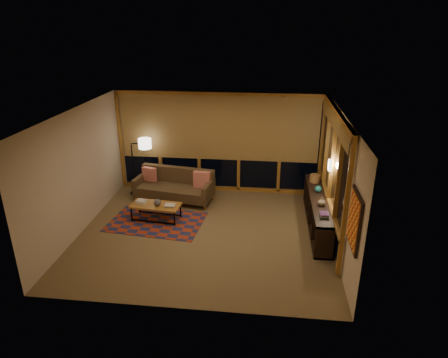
# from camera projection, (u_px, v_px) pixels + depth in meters

# --- Properties ---
(floor) EXTENTS (5.50, 5.00, 0.01)m
(floor) POSITION_uv_depth(u_px,v_px,m) (205.00, 233.00, 8.86)
(floor) COLOR olive
(floor) RESTS_ON ground
(ceiling) EXTENTS (5.50, 5.00, 0.01)m
(ceiling) POSITION_uv_depth(u_px,v_px,m) (203.00, 113.00, 7.85)
(ceiling) COLOR silver
(ceiling) RESTS_ON walls
(walls) EXTENTS (5.51, 5.01, 2.70)m
(walls) POSITION_uv_depth(u_px,v_px,m) (204.00, 177.00, 8.35)
(walls) COLOR beige
(walls) RESTS_ON floor
(window_wall_back) EXTENTS (5.30, 0.16, 2.60)m
(window_wall_back) POSITION_uv_depth(u_px,v_px,m) (219.00, 143.00, 10.59)
(window_wall_back) COLOR #A46824
(window_wall_back) RESTS_ON walls
(window_wall_right) EXTENTS (0.16, 3.70, 2.60)m
(window_wall_right) POSITION_uv_depth(u_px,v_px,m) (331.00, 172.00, 8.62)
(window_wall_right) COLOR #A46824
(window_wall_right) RESTS_ON walls
(wall_art) EXTENTS (0.06, 0.74, 0.94)m
(wall_art) POSITION_uv_depth(u_px,v_px,m) (354.00, 220.00, 6.32)
(wall_art) COLOR red
(wall_art) RESTS_ON walls
(wall_sconce) EXTENTS (0.12, 0.18, 0.22)m
(wall_sconce) POSITION_uv_depth(u_px,v_px,m) (330.00, 165.00, 8.41)
(wall_sconce) COLOR white
(wall_sconce) RESTS_ON walls
(sofa) EXTENTS (2.09, 1.12, 0.81)m
(sofa) POSITION_uv_depth(u_px,v_px,m) (174.00, 186.00, 10.29)
(sofa) COLOR #45331C
(sofa) RESTS_ON floor
(pillow_left) EXTENTS (0.39, 0.22, 0.37)m
(pillow_left) POSITION_uv_depth(u_px,v_px,m) (150.00, 175.00, 10.51)
(pillow_left) COLOR red
(pillow_left) RESTS_ON sofa
(pillow_right) EXTENTS (0.44, 0.17, 0.43)m
(pillow_right) POSITION_uv_depth(u_px,v_px,m) (202.00, 180.00, 10.15)
(pillow_right) COLOR red
(pillow_right) RESTS_ON sofa
(area_rug) EXTENTS (2.27, 1.64, 0.01)m
(area_rug) POSITION_uv_depth(u_px,v_px,m) (157.00, 222.00, 9.34)
(area_rug) COLOR #A13418
(area_rug) RESTS_ON floor
(coffee_table) EXTENTS (1.20, 0.64, 0.38)m
(coffee_table) POSITION_uv_depth(u_px,v_px,m) (156.00, 212.00, 9.40)
(coffee_table) COLOR #A46824
(coffee_table) RESTS_ON floor
(book_stack_a) EXTENTS (0.28, 0.24, 0.07)m
(book_stack_a) POSITION_uv_depth(u_px,v_px,m) (141.00, 202.00, 9.39)
(book_stack_a) COLOR silver
(book_stack_a) RESTS_ON coffee_table
(book_stack_b) EXTENTS (0.26, 0.21, 0.05)m
(book_stack_b) POSITION_uv_depth(u_px,v_px,m) (170.00, 205.00, 9.23)
(book_stack_b) COLOR silver
(book_stack_b) RESTS_ON coffee_table
(ceramic_pot) EXTENTS (0.21, 0.21, 0.17)m
(ceramic_pot) POSITION_uv_depth(u_px,v_px,m) (157.00, 202.00, 9.25)
(ceramic_pot) COLOR #27272B
(ceramic_pot) RESTS_ON coffee_table
(floor_lamp) EXTENTS (0.57, 0.42, 1.54)m
(floor_lamp) POSITION_uv_depth(u_px,v_px,m) (133.00, 167.00, 10.60)
(floor_lamp) COLOR black
(floor_lamp) RESTS_ON floor
(bookshelf) EXTENTS (0.40, 2.87, 0.72)m
(bookshelf) POSITION_uv_depth(u_px,v_px,m) (318.00, 211.00, 9.05)
(bookshelf) COLOR black
(bookshelf) RESTS_ON floor
(basket) EXTENTS (0.30, 0.30, 0.18)m
(basket) POSITION_uv_depth(u_px,v_px,m) (315.00, 178.00, 9.72)
(basket) COLOR #A5693F
(basket) RESTS_ON bookshelf
(teal_bowl) EXTENTS (0.20, 0.20, 0.16)m
(teal_bowl) POSITION_uv_depth(u_px,v_px,m) (318.00, 189.00, 9.14)
(teal_bowl) COLOR #1D7577
(teal_bowl) RESTS_ON bookshelf
(vase) EXTENTS (0.20, 0.20, 0.18)m
(vase) POSITION_uv_depth(u_px,v_px,m) (322.00, 202.00, 8.49)
(vase) COLOR tan
(vase) RESTS_ON bookshelf
(shelf_book_stack) EXTENTS (0.23, 0.29, 0.08)m
(shelf_book_stack) POSITION_uv_depth(u_px,v_px,m) (324.00, 215.00, 8.04)
(shelf_book_stack) COLOR silver
(shelf_book_stack) RESTS_ON bookshelf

